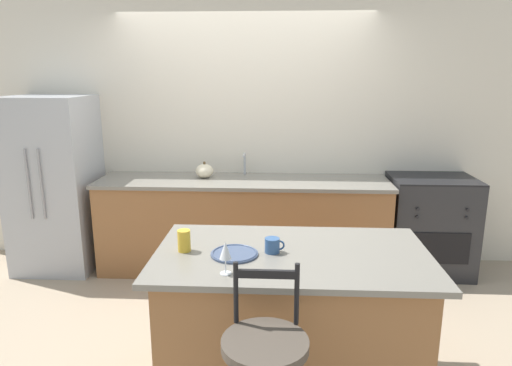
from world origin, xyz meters
name	(u,v)px	position (x,y,z in m)	size (l,w,h in m)	color
ground_plane	(240,284)	(0.00, 0.00, 0.00)	(18.00, 18.00, 0.00)	tan
wall_back	(245,131)	(0.00, 0.73, 1.35)	(6.00, 0.07, 2.70)	beige
back_counter	(243,224)	(0.00, 0.39, 0.46)	(2.82, 0.71, 0.92)	#936038
sink_faucet	(245,161)	(0.00, 0.60, 1.06)	(0.02, 0.13, 0.22)	#ADAFB5
kitchen_island	(291,320)	(0.44, -1.39, 0.45)	(1.62, 0.93, 0.90)	#936038
refrigerator	(56,184)	(-1.86, 0.36, 0.86)	(0.75, 0.74, 1.71)	#ADAFB5
oven_range	(429,225)	(1.82, 0.41, 0.48)	(0.78, 0.63, 0.96)	#28282B
dinner_plate	(234,253)	(0.10, -1.44, 0.91)	(0.28, 0.28, 0.02)	#425170
wine_glass	(225,251)	(0.08, -1.70, 1.03)	(0.06, 0.06, 0.18)	white
coffee_mug	(273,245)	(0.32, -1.39, 0.94)	(0.12, 0.09, 0.09)	#335689
tumbler_cup	(184,241)	(-0.20, -1.40, 0.97)	(0.08, 0.08, 0.13)	gold
pumpkin_decoration	(205,171)	(-0.38, 0.44, 0.99)	(0.17, 0.17, 0.16)	beige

